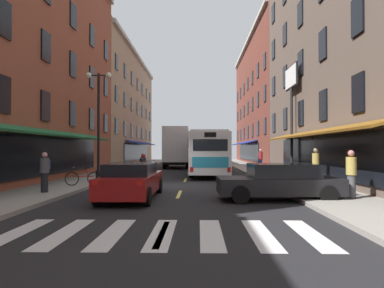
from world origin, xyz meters
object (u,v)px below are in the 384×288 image
at_px(sedan_mid, 132,180).
at_px(motorcycle_rider, 143,171).
at_px(pedestrian_mid, 316,166).
at_px(pedestrian_rear, 261,159).
at_px(pedestrian_far, 351,173).
at_px(billboard_sign, 291,93).
at_px(sedan_near, 279,182).
at_px(street_lamp_twin, 98,121).
at_px(transit_bus, 207,153).
at_px(bicycle_mid, 83,178).
at_px(box_truck, 177,148).
at_px(sedan_far, 181,158).
at_px(bicycle_near, 118,170).
at_px(pedestrian_near, 45,171).

xyz_separation_m(sedan_mid, motorcycle_rider, (-0.53, 5.74, 0.00)).
distance_m(pedestrian_mid, pedestrian_rear, 13.18).
bearing_deg(pedestrian_far, pedestrian_rear, 95.74).
bearing_deg(pedestrian_rear, billboard_sign, -23.02).
distance_m(sedan_near, sedan_mid, 5.57).
relative_size(pedestrian_rear, street_lamp_twin, 0.30).
bearing_deg(transit_bus, bicycle_mid, -122.90).
relative_size(box_truck, bicycle_mid, 4.12).
distance_m(billboard_sign, sedan_far, 24.29).
relative_size(pedestrian_far, pedestrian_rear, 0.96).
height_order(transit_bus, bicycle_near, transit_bus).
bearing_deg(sedan_far, motorcycle_rider, -91.64).
xyz_separation_m(billboard_sign, sedan_far, (-8.57, 22.19, -4.92)).
relative_size(transit_bus, pedestrian_rear, 6.83).
xyz_separation_m(box_truck, pedestrian_far, (7.72, -21.64, -1.04)).
xyz_separation_m(sedan_mid, sedan_far, (0.21, 31.79, 0.05)).
bearing_deg(pedestrian_rear, street_lamp_twin, -72.81).
bearing_deg(sedan_near, box_truck, 103.92).
relative_size(box_truck, motorcycle_rider, 3.36).
bearing_deg(bicycle_near, pedestrian_rear, 32.41).
bearing_deg(pedestrian_near, street_lamp_twin, -106.33).
bearing_deg(pedestrian_mid, pedestrian_near, -61.50).
bearing_deg(sedan_mid, bicycle_mid, 132.57).
xyz_separation_m(pedestrian_near, pedestrian_mid, (12.03, 2.86, 0.09)).
distance_m(transit_bus, sedan_mid, 13.45).
bearing_deg(motorcycle_rider, sedan_near, -44.49).
bearing_deg(motorcycle_rider, bicycle_near, 120.40).
bearing_deg(bicycle_near, pedestrian_near, -95.13).
height_order(transit_bus, sedan_near, transit_bus).
height_order(billboard_sign, pedestrian_far, billboard_sign).
height_order(pedestrian_rear, street_lamp_twin, street_lamp_twin).
bearing_deg(sedan_mid, transit_bus, 76.10).
bearing_deg(pedestrian_rear, bicycle_mid, -68.33).
height_order(billboard_sign, motorcycle_rider, billboard_sign).
bearing_deg(pedestrian_far, pedestrian_near, 178.83).
bearing_deg(pedestrian_mid, bicycle_near, -103.84).
bearing_deg(sedan_near, sedan_mid, 177.53).
bearing_deg(sedan_far, pedestrian_far, -76.48).
distance_m(billboard_sign, street_lamp_twin, 12.66).
height_order(transit_bus, pedestrian_near, transit_bus).
relative_size(sedan_mid, pedestrian_mid, 2.62).
relative_size(transit_bus, bicycle_near, 7.15).
distance_m(box_truck, sedan_far, 10.91).
xyz_separation_m(motorcycle_rider, pedestrian_mid, (8.81, -2.12, 0.38)).
bearing_deg(pedestrian_mid, transit_bus, -136.57).
distance_m(pedestrian_near, street_lamp_twin, 5.29).
bearing_deg(bicycle_near, box_truck, 73.81).
relative_size(bicycle_mid, pedestrian_far, 0.98).
relative_size(motorcycle_rider, pedestrian_mid, 1.14).
distance_m(bicycle_near, street_lamp_twin, 5.32).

